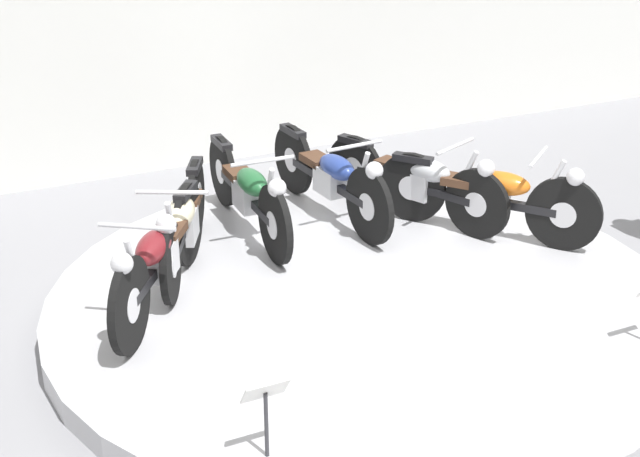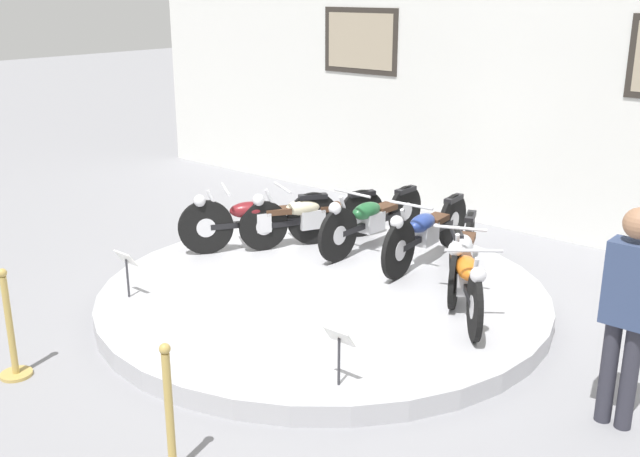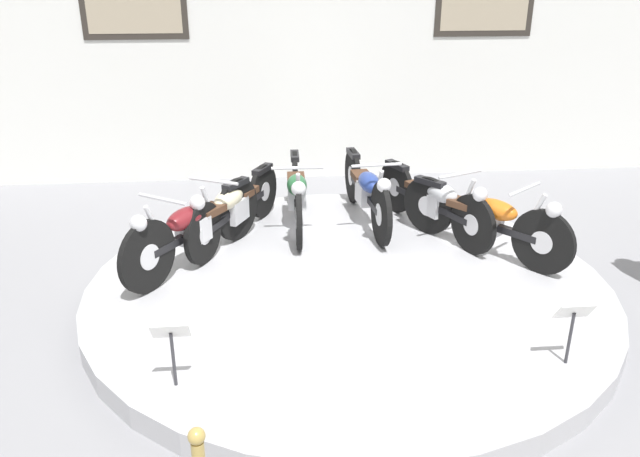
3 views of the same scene
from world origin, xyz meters
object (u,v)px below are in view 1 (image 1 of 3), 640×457
Objects in this scene: motorcycle_maroon at (159,256)px; motorcycle_silver at (417,179)px; motorcycle_blue at (331,176)px; info_placard_front_left at (266,401)px; motorcycle_green at (248,191)px; motorcycle_orange at (490,194)px; motorcycle_cream at (183,220)px.

motorcycle_silver is at bearing 13.05° from motorcycle_maroon.
motorcycle_blue reaches higher than motorcycle_silver.
motorcycle_maroon is 0.93× the size of motorcycle_silver.
motorcycle_silver is at bearing 45.54° from info_placard_front_left.
motorcycle_silver is (1.48, -0.35, -0.01)m from motorcycle_green.
motorcycle_blue is (1.85, 0.94, -0.00)m from motorcycle_maroon.
info_placard_front_left is (-2.88, -1.97, -0.02)m from motorcycle_orange.
motorcycle_blue is at bearing 13.15° from motorcycle_cream.
motorcycle_orange is (1.85, -0.94, -0.01)m from motorcycle_green.
motorcycle_orange is 3.49m from info_placard_front_left.
info_placard_front_left is (-2.51, -2.55, -0.01)m from motorcycle_silver.
motorcycle_green reaches higher than motorcycle_orange.
motorcycle_green is 3.08m from info_placard_front_left.
motorcycle_green is 1.52m from motorcycle_silver.
motorcycle_blue is 1.41m from motorcycle_orange.
info_placard_front_left is at bearing -89.06° from motorcycle_maroon.
motorcycle_maroon is 0.85× the size of motorcycle_green.
motorcycle_green reaches higher than motorcycle_silver.
motorcycle_orange reaches higher than info_placard_front_left.
info_placard_front_left is at bearing -134.46° from motorcycle_silver.
motorcycle_blue is 1.26× the size of motorcycle_orange.
motorcycle_green is at bearing -179.93° from motorcycle_blue.
motorcycle_cream reaches higher than info_placard_front_left.
motorcycle_orange is at bearing 34.32° from info_placard_front_left.
motorcycle_cream is at bearing -153.42° from motorcycle_green.
motorcycle_blue is 0.77m from motorcycle_silver.
info_placard_front_left is at bearing -109.47° from motorcycle_green.
motorcycle_silver is 3.58× the size of info_placard_front_left.
info_placard_front_left is at bearing -97.45° from motorcycle_cream.
motorcycle_green is (0.69, 0.35, 0.01)m from motorcycle_cream.
info_placard_front_left is at bearing -122.08° from motorcycle_blue.
motorcycle_silver is (2.54, 0.59, -0.02)m from motorcycle_maroon.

